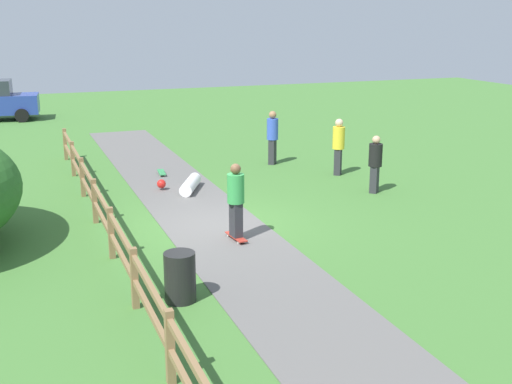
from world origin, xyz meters
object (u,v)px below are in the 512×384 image
Objects in this scene: bystander_blue at (272,135)px; skater_riding at (236,198)px; bystander_yellow at (338,144)px; skater_fallen at (188,185)px; skateboard_loose at (162,172)px; trash_bin at (180,277)px; bystander_black at (375,162)px.

skater_riding is at bearing -118.13° from bystander_blue.
bystander_yellow is at bearing -57.67° from bystander_blue.
skater_fallen reaches higher than skateboard_loose.
bystander_black reaches higher than trash_bin.
skater_fallen is 0.82× the size of bystander_yellow.
skater_fallen is 1.80× the size of skateboard_loose.
trash_bin reaches higher than skater_fallen.
skateboard_loose is at bearing 96.84° from skater_fallen.
trash_bin is 0.50× the size of bystander_yellow.
bystander_black is (7.01, 5.18, 0.45)m from trash_bin.
skater_fallen is at bearing -83.16° from skateboard_loose.
skateboard_loose is at bearing -176.90° from bystander_blue.
bystander_blue is at bearing 61.87° from skater_riding.
trash_bin is at bearing -106.11° from skater_fallen.
trash_bin is 1.10× the size of skateboard_loose.
trash_bin is 7.49m from skater_fallen.
bystander_yellow is 2.30m from bystander_black.
skater_riding is 0.98× the size of bystander_yellow.
bystander_yellow is at bearing 46.69° from trash_bin.
bystander_black is (1.32, -4.45, -0.10)m from bystander_blue.
bystander_black is at bearing -73.49° from bystander_blue.
skater_riding is 6.99m from bystander_yellow.
skateboard_loose is 0.46× the size of bystander_yellow.
skater_fallen is 5.04m from bystander_yellow.
skater_riding is 6.80m from skateboard_loose.
bystander_blue is at bearing 122.33° from bystander_yellow.
skater_riding is 5.62m from bystander_black.
skater_fallen is at bearing -145.97° from bystander_blue.
skateboard_loose is 0.45× the size of bystander_blue.
bystander_yellow reaches higher than skater_fallen.
trash_bin is 0.61× the size of skater_fallen.
skater_riding is 4.58m from skater_fallen.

